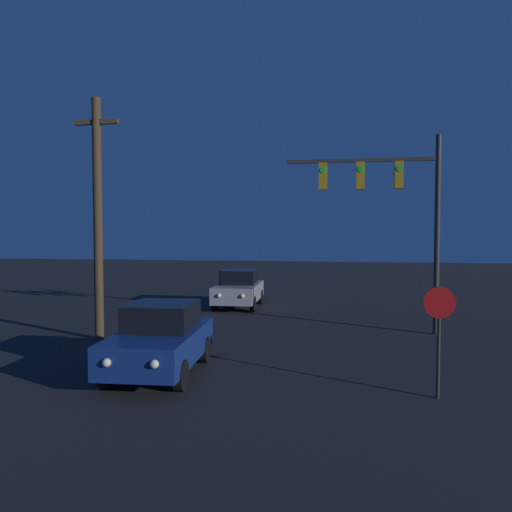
% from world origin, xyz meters
% --- Properties ---
extents(car_near, '(2.02, 4.03, 1.68)m').
position_xyz_m(car_near, '(-1.82, 13.05, 0.83)').
color(car_near, navy).
rests_on(car_near, ground_plane).
extents(car_far, '(1.95, 4.00, 1.68)m').
position_xyz_m(car_far, '(-2.12, 23.77, 0.83)').
color(car_far, '#99999E').
rests_on(car_far, ground_plane).
extents(traffic_signal_mast, '(5.08, 0.30, 6.59)m').
position_xyz_m(traffic_signal_mast, '(4.12, 19.00, 4.51)').
color(traffic_signal_mast, '#2D2D2D').
rests_on(traffic_signal_mast, ground_plane).
extents(stop_sign, '(0.64, 0.07, 2.28)m').
position_xyz_m(stop_sign, '(4.40, 12.29, 1.57)').
color(stop_sign, '#2D2D2D').
rests_on(stop_sign, ground_plane).
extents(utility_pole, '(1.45, 0.28, 7.57)m').
position_xyz_m(utility_pole, '(-5.12, 16.44, 3.92)').
color(utility_pole, '#4C3823').
rests_on(utility_pole, ground_plane).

